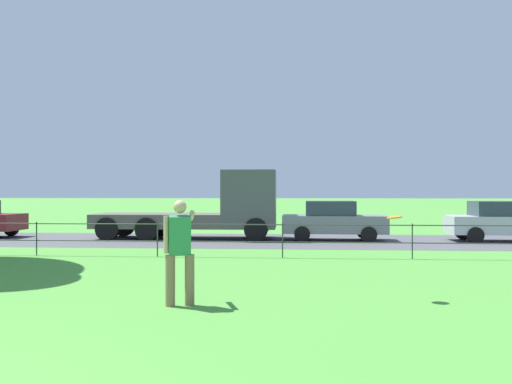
# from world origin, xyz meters

# --- Properties ---
(street_strip) EXTENTS (80.00, 6.15, 0.01)m
(street_strip) POSITION_xyz_m (0.00, 16.98, 0.00)
(street_strip) COLOR #4C4C51
(street_strip) RESTS_ON ground
(park_fence) EXTENTS (29.41, 0.04, 1.00)m
(park_fence) POSITION_xyz_m (-0.00, 11.71, 0.67)
(park_fence) COLOR #333833
(park_fence) RESTS_ON ground
(person_thrower) EXTENTS (0.50, 0.85, 1.76)m
(person_thrower) POSITION_xyz_m (2.12, 5.18, 0.95)
(person_thrower) COLOR #846B4C
(person_thrower) RESTS_ON ground
(frisbee) EXTENTS (0.33, 0.33, 0.06)m
(frisbee) POSITION_xyz_m (5.79, 5.99, 1.45)
(frisbee) COLOR orange
(flatbed_truck_far_left) EXTENTS (7.34, 2.53, 2.75)m
(flatbed_truck_far_left) POSITION_xyz_m (0.73, 17.61, 1.22)
(flatbed_truck_far_left) COLOR #4C4C51
(flatbed_truck_far_left) RESTS_ON ground
(car_grey_right) EXTENTS (4.03, 1.87, 1.54)m
(car_grey_right) POSITION_xyz_m (5.51, 17.26, 0.78)
(car_grey_right) COLOR slate
(car_grey_right) RESTS_ON ground
(car_silver_far_right) EXTENTS (4.05, 1.90, 1.54)m
(car_silver_far_right) POSITION_xyz_m (11.88, 17.22, 0.78)
(car_silver_far_right) COLOR #B7BABF
(car_silver_far_right) RESTS_ON ground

